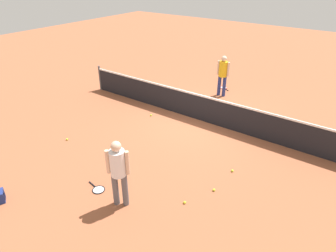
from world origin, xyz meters
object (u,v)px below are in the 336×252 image
object	(u,v)px
tennis_ball_stray_left	(214,190)
tennis_ball_by_net	(232,171)
tennis_ball_baseline	(67,139)
player_near_side	(118,169)
player_far_side	(223,73)
tennis_racket_near_player	(98,189)
tennis_ball_near_player	(185,202)
tennis_ball_midcourt	(151,115)
tennis_racket_far_player	(224,88)

from	to	relation	value
tennis_ball_stray_left	tennis_ball_by_net	bearing A→B (deg)	87.67
tennis_ball_by_net	tennis_ball_baseline	xyz separation A→B (m)	(-4.96, -1.56, 0.00)
tennis_ball_stray_left	player_near_side	bearing A→B (deg)	-133.26
player_far_side	tennis_racket_near_player	size ratio (longest dim) A/B	2.82
tennis_ball_by_net	tennis_ball_baseline	distance (m)	5.20
tennis_ball_near_player	tennis_ball_baseline	world-z (taller)	same
player_near_side	player_far_side	distance (m)	7.28
tennis_ball_midcourt	tennis_ball_stray_left	distance (m)	4.45
player_far_side	tennis_ball_midcourt	distance (m)	3.60
player_far_side	tennis_ball_by_net	bearing A→B (deg)	-59.95
tennis_racket_far_player	player_near_side	bearing A→B (deg)	-80.61
player_near_side	tennis_ball_near_player	world-z (taller)	player_near_side
player_near_side	tennis_ball_by_net	distance (m)	3.22
tennis_ball_midcourt	player_near_side	bearing A→B (deg)	-60.15
tennis_ball_by_net	player_near_side	bearing A→B (deg)	-121.20
tennis_ball_baseline	tennis_ball_by_net	bearing A→B (deg)	17.51
tennis_racket_far_player	tennis_ball_midcourt	size ratio (longest dim) A/B	8.68
tennis_ball_midcourt	tennis_ball_stray_left	world-z (taller)	same
tennis_racket_near_player	tennis_ball_midcourt	xyz separation A→B (m)	(-1.45, 3.94, 0.02)
tennis_ball_near_player	tennis_ball_midcourt	size ratio (longest dim) A/B	1.00
tennis_ball_baseline	player_near_side	bearing A→B (deg)	-17.40
tennis_racket_near_player	tennis_ball_baseline	bearing A→B (deg)	157.76
tennis_racket_near_player	tennis_ball_by_net	world-z (taller)	tennis_ball_by_net
tennis_ball_near_player	tennis_ball_by_net	world-z (taller)	same
tennis_racket_far_player	tennis_ball_by_net	xyz separation A→B (m)	(2.92, -5.43, 0.02)
player_far_side	tennis_ball_stray_left	xyz separation A→B (m)	(2.61, -5.56, -0.98)
player_far_side	tennis_ball_near_player	bearing A→B (deg)	-70.40
tennis_racket_near_player	tennis_ball_stray_left	xyz separation A→B (m)	(2.36, 1.63, 0.02)
player_near_side	tennis_racket_near_player	distance (m)	1.29
player_near_side	tennis_ball_near_player	xyz separation A→B (m)	(1.20, 0.86, -0.98)
tennis_racket_far_player	player_far_side	bearing A→B (deg)	-72.40
tennis_ball_baseline	tennis_ball_stray_left	xyz separation A→B (m)	(4.92, 0.59, 0.00)
tennis_ball_near_player	player_near_side	bearing A→B (deg)	-144.24
tennis_racket_near_player	tennis_ball_midcourt	distance (m)	4.19
tennis_ball_midcourt	tennis_ball_baseline	size ratio (longest dim) A/B	1.00
tennis_racket_near_player	tennis_ball_baseline	distance (m)	2.76
tennis_ball_near_player	tennis_ball_midcourt	xyz separation A→B (m)	(-3.46, 3.09, 0.00)
tennis_racket_far_player	tennis_ball_stray_left	size ratio (longest dim) A/B	8.68
player_near_side	tennis_ball_stray_left	size ratio (longest dim) A/B	25.76
tennis_ball_near_player	tennis_ball_midcourt	distance (m)	4.64
tennis_racket_far_player	tennis_ball_midcourt	xyz separation A→B (m)	(-0.93, -4.10, 0.02)
tennis_racket_far_player	tennis_ball_baseline	xyz separation A→B (m)	(-2.04, -6.99, 0.02)
tennis_racket_near_player	tennis_ball_stray_left	bearing A→B (deg)	34.66
tennis_ball_by_net	tennis_racket_near_player	bearing A→B (deg)	-132.64
tennis_ball_near_player	tennis_ball_stray_left	bearing A→B (deg)	65.81
tennis_ball_baseline	tennis_ball_stray_left	size ratio (longest dim) A/B	1.00
player_far_side	tennis_racket_near_player	world-z (taller)	player_far_side
tennis_ball_near_player	tennis_ball_baseline	bearing A→B (deg)	177.55
tennis_racket_near_player	tennis_ball_stray_left	size ratio (longest dim) A/B	9.13
player_far_side	tennis_ball_stray_left	bearing A→B (deg)	-64.83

